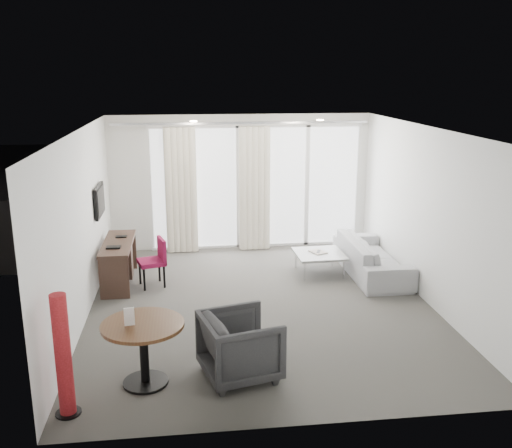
{
  "coord_description": "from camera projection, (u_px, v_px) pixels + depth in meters",
  "views": [
    {
      "loc": [
        -1.04,
        -7.81,
        3.36
      ],
      "look_at": [
        0.0,
        0.6,
        1.1
      ],
      "focal_mm": 40.0,
      "sensor_mm": 36.0,
      "label": 1
    }
  ],
  "objects": [
    {
      "name": "magazine",
      "position": [
        318.0,
        253.0,
        9.79
      ],
      "size": [
        0.34,
        0.37,
        0.02
      ],
      "primitive_type": null,
      "rotation": [
        0.0,
        0.0,
        0.39
      ],
      "color": "gray",
      "rests_on": "coffee_table"
    },
    {
      "name": "window_frame",
      "position": [
        256.0,
        187.0,
        11.05
      ],
      "size": [
        4.1,
        0.06,
        2.44
      ],
      "primitive_type": null,
      "color": "white",
      "rests_on": "ground"
    },
    {
      "name": "menu_card",
      "position": [
        130.0,
        326.0,
        6.13
      ],
      "size": [
        0.11,
        0.03,
        0.2
      ],
      "primitive_type": null,
      "rotation": [
        0.0,
        0.0,
        0.14
      ],
      "color": "white",
      "rests_on": "round_table"
    },
    {
      "name": "desk_chair",
      "position": [
        151.0,
        263.0,
        9.17
      ],
      "size": [
        0.52,
        0.51,
        0.79
      ],
      "primitive_type": null,
      "rotation": [
        0.0,
        0.0,
        0.28
      ],
      "color": "maroon",
      "rests_on": "floor"
    },
    {
      "name": "round_table",
      "position": [
        144.0,
        354.0,
        6.27
      ],
      "size": [
        1.05,
        1.05,
        0.73
      ],
      "primitive_type": null,
      "rotation": [
        0.0,
        0.0,
        -0.18
      ],
      "color": "#472915",
      "rests_on": "floor"
    },
    {
      "name": "floor",
      "position": [
        261.0,
        306.0,
        8.48
      ],
      "size": [
        5.0,
        6.0,
        0.0
      ],
      "primitive_type": "cube",
      "color": "#45433E",
      "rests_on": "ground"
    },
    {
      "name": "ceiling",
      "position": [
        261.0,
        130.0,
        7.81
      ],
      "size": [
        5.0,
        6.0,
        0.0
      ],
      "primitive_type": "cube",
      "color": "white",
      "rests_on": "ground"
    },
    {
      "name": "coffee_table",
      "position": [
        319.0,
        263.0,
        9.81
      ],
      "size": [
        0.83,
        0.83,
        0.37
      ],
      "primitive_type": null,
      "rotation": [
        0.0,
        0.0,
        0.03
      ],
      "color": "gray",
      "rests_on": "floor"
    },
    {
      "name": "wall_right",
      "position": [
        428.0,
        216.0,
        8.44
      ],
      "size": [
        0.0,
        6.0,
        2.6
      ],
      "primitive_type": "cube",
      "color": "silver",
      "rests_on": "ground"
    },
    {
      "name": "rattan_chair_a",
      "position": [
        276.0,
        213.0,
        12.28
      ],
      "size": [
        0.59,
        0.59,
        0.84
      ],
      "primitive_type": null,
      "rotation": [
        0.0,
        0.0,
        -0.02
      ],
      "color": "brown",
      "rests_on": "terrace_slab"
    },
    {
      "name": "red_lamp",
      "position": [
        63.0,
        356.0,
        5.63
      ],
      "size": [
        0.34,
        0.34,
        1.3
      ],
      "primitive_type": "cylinder",
      "rotation": [
        0.0,
        0.0,
        0.42
      ],
      "color": "maroon",
      "rests_on": "floor"
    },
    {
      "name": "desk",
      "position": [
        119.0,
        263.0,
        9.31
      ],
      "size": [
        0.46,
        1.49,
        0.7
      ],
      "primitive_type": null,
      "color": "#35231B",
      "rests_on": "floor"
    },
    {
      "name": "terrace_slab",
      "position": [
        248.0,
        229.0,
        12.84
      ],
      "size": [
        5.6,
        3.0,
        0.12
      ],
      "primitive_type": "cube",
      "color": "#4D4D50",
      "rests_on": "ground"
    },
    {
      "name": "sofa",
      "position": [
        372.0,
        256.0,
        9.76
      ],
      "size": [
        0.82,
        2.1,
        0.61
      ],
      "primitive_type": "imported",
      "rotation": [
        0.0,
        0.0,
        1.57
      ],
      "color": "#98989B",
      "rests_on": "floor"
    },
    {
      "name": "wall_front",
      "position": [
        304.0,
        303.0,
        5.26
      ],
      "size": [
        5.0,
        0.0,
        2.6
      ],
      "primitive_type": "cube",
      "color": "silver",
      "rests_on": "ground"
    },
    {
      "name": "tub_armchair",
      "position": [
        240.0,
        346.0,
        6.42
      ],
      "size": [
        1.0,
        0.98,
        0.75
      ],
      "primitive_type": "imported",
      "rotation": [
        0.0,
        0.0,
        1.82
      ],
      "color": "#29292A",
      "rests_on": "floor"
    },
    {
      "name": "window_panel",
      "position": [
        256.0,
        187.0,
        11.06
      ],
      "size": [
        4.0,
        0.02,
        2.38
      ],
      "primitive_type": null,
      "color": "white",
      "rests_on": "ground"
    },
    {
      "name": "rattan_table",
      "position": [
        303.0,
        221.0,
        12.26
      ],
      "size": [
        0.66,
        0.66,
        0.5
      ],
      "primitive_type": null,
      "rotation": [
        0.0,
        0.0,
        -0.42
      ],
      "color": "brown",
      "rests_on": "terrace_slab"
    },
    {
      "name": "downlight_b",
      "position": [
        320.0,
        120.0,
        9.49
      ],
      "size": [
        0.12,
        0.12,
        0.02
      ],
      "primitive_type": "cylinder",
      "color": "#FFE0B2",
      "rests_on": "ceiling"
    },
    {
      "name": "downlight_a",
      "position": [
        193.0,
        121.0,
        9.24
      ],
      "size": [
        0.12,
        0.12,
        0.02
      ],
      "primitive_type": "cylinder",
      "color": "#FFE0B2",
      "rests_on": "ceiling"
    },
    {
      "name": "curtain_left",
      "position": [
        181.0,
        191.0,
        10.73
      ],
      "size": [
        0.6,
        0.2,
        2.38
      ],
      "primitive_type": null,
      "color": "beige",
      "rests_on": "ground"
    },
    {
      "name": "tv",
      "position": [
        99.0,
        200.0,
        9.23
      ],
      "size": [
        0.05,
        0.8,
        0.5
      ],
      "primitive_type": null,
      "color": "black",
      "rests_on": "wall_left"
    },
    {
      "name": "wall_left",
      "position": [
        81.0,
        227.0,
        7.84
      ],
      "size": [
        0.0,
        6.0,
        2.6
      ],
      "primitive_type": "cube",
      "color": "silver",
      "rests_on": "ground"
    },
    {
      "name": "balustrade",
      "position": [
        241.0,
        192.0,
        14.09
      ],
      "size": [
        5.5,
        0.06,
        1.05
      ],
      "primitive_type": null,
      "color": "#B2B2B7",
      "rests_on": "terrace_slab"
    },
    {
      "name": "remote",
      "position": [
        319.0,
        252.0,
        9.8
      ],
      "size": [
        0.1,
        0.16,
        0.02
      ],
      "primitive_type": null,
      "rotation": [
        0.0,
        0.0,
        -0.37
      ],
      "color": "black",
      "rests_on": "coffee_table"
    },
    {
      "name": "curtain_track",
      "position": [
        241.0,
        123.0,
        10.55
      ],
      "size": [
        4.8,
        0.04,
        0.04
      ],
      "primitive_type": null,
      "color": "#B2B2B7",
      "rests_on": "ceiling"
    },
    {
      "name": "rattan_chair_b",
      "position": [
        321.0,
        200.0,
        13.56
      ],
      "size": [
        0.72,
        0.72,
        0.85
      ],
      "primitive_type": null,
      "rotation": [
        0.0,
        0.0,
        -0.27
      ],
      "color": "brown",
      "rests_on": "terrace_slab"
    },
    {
      "name": "curtain_right",
      "position": [
        255.0,
        189.0,
        10.9
      ],
      "size": [
        0.6,
        0.2,
        2.38
      ],
      "primitive_type": null,
      "color": "beige",
      "rests_on": "ground"
    }
  ]
}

